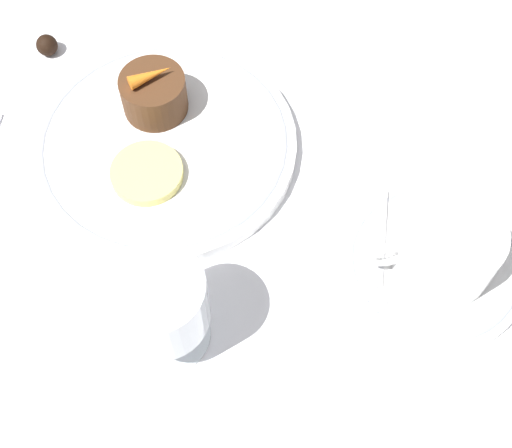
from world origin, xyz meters
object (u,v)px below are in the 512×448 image
coffee_cup (448,248)px  dessert_cake (154,94)px  dinner_plate (166,145)px  wine_glass (165,304)px

coffee_cup → dessert_cake: bearing=-40.8°
dinner_plate → coffee_cup: (-0.23, 0.16, 0.03)m
wine_glass → dessert_cake: size_ratio=1.61×
dinner_plate → wine_glass: wine_glass is taller
coffee_cup → wine_glass: (0.23, 0.03, 0.02)m
coffee_cup → wine_glass: size_ratio=1.10×
dinner_plate → coffee_cup: size_ratio=2.26×
coffee_cup → dessert_cake: 0.30m
coffee_cup → wine_glass: 0.24m
wine_glass → dessert_cake: 0.23m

